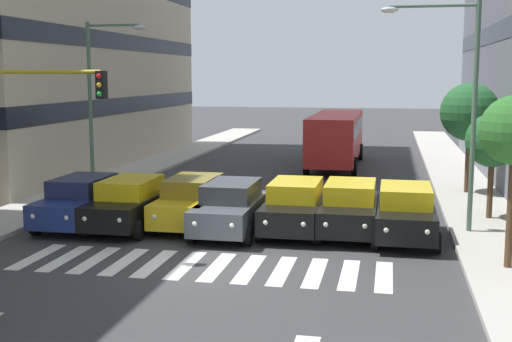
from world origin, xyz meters
TOP-DOWN VIEW (x-y plane):
  - ground_plane at (0.00, 0.00)m, footprint 180.00×180.00m
  - crosswalk_markings at (-0.00, 0.00)m, footprint 10.35×2.80m
  - car_0 at (-5.54, -4.16)m, footprint 2.02×4.44m
  - car_1 at (-3.77, -4.54)m, footprint 2.02×4.44m
  - car_2 at (-1.96, -4.46)m, footprint 2.02×4.44m
  - car_3 at (0.10, -3.88)m, footprint 2.02×4.44m
  - car_4 at (1.64, -4.61)m, footprint 2.02×4.44m
  - car_5 at (3.65, -3.89)m, footprint 2.02×4.44m
  - car_6 at (5.42, -3.90)m, footprint 2.02×4.44m
  - bus_behind_traffic at (-1.96, -21.25)m, footprint 2.78×10.50m
  - traffic_light_gantry at (5.46, 0.09)m, footprint 4.09×0.36m
  - street_lamp_left at (-7.12, -5.19)m, footprint 3.12×0.28m
  - street_lamp_right at (7.21, -9.55)m, footprint 2.65×0.28m
  - street_tree_1 at (-8.55, -7.45)m, footprint 1.90×1.90m
  - street_tree_2 at (-8.32, -12.82)m, footprint 2.51×2.51m

SIDE VIEW (x-z plane):
  - ground_plane at x=0.00m, z-range 0.00..0.00m
  - crosswalk_markings at x=0.00m, z-range 0.00..0.01m
  - car_0 at x=-5.54m, z-range 0.03..1.75m
  - car_1 at x=-3.77m, z-range 0.03..1.75m
  - car_2 at x=-1.96m, z-range 0.03..1.75m
  - car_3 at x=0.10m, z-range 0.03..1.75m
  - car_4 at x=1.64m, z-range 0.03..1.75m
  - car_5 at x=3.65m, z-range 0.03..1.75m
  - car_6 at x=5.42m, z-range 0.03..1.75m
  - bus_behind_traffic at x=-1.96m, z-range 0.36..3.36m
  - street_tree_1 at x=-8.55m, z-range 1.04..4.78m
  - street_tree_2 at x=-8.32m, z-range 1.25..6.00m
  - traffic_light_gantry at x=5.46m, z-range 0.93..6.43m
  - street_lamp_right at x=7.21m, z-range 0.92..8.19m
  - street_lamp_left at x=-7.12m, z-range 0.98..8.37m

